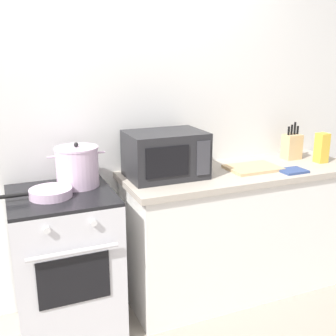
{
  "coord_description": "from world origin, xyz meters",
  "views": [
    {
      "loc": [
        -0.64,
        -1.7,
        1.7
      ],
      "look_at": [
        0.33,
        0.6,
        1.0
      ],
      "focal_mm": 43.45,
      "sensor_mm": 36.0,
      "label": 1
    }
  ],
  "objects_px": {
    "cutting_board": "(253,168)",
    "knife_block": "(292,146)",
    "oven_mitt": "(293,171)",
    "frying_pan": "(49,193)",
    "stock_pot": "(77,167)",
    "microwave": "(165,154)",
    "stove": "(66,264)",
    "pasta_box": "(322,148)"
  },
  "relations": [
    {
      "from": "stove",
      "to": "knife_block",
      "type": "distance_m",
      "value": 1.86
    },
    {
      "from": "oven_mitt",
      "to": "knife_block",
      "type": "bearing_deg",
      "value": 52.76
    },
    {
      "from": "stove",
      "to": "knife_block",
      "type": "relative_size",
      "value": 3.23
    },
    {
      "from": "stove",
      "to": "stock_pot",
      "type": "height_order",
      "value": "stock_pot"
    },
    {
      "from": "stock_pot",
      "to": "knife_block",
      "type": "relative_size",
      "value": 1.21
    },
    {
      "from": "stock_pot",
      "to": "oven_mitt",
      "type": "distance_m",
      "value": 1.45
    },
    {
      "from": "frying_pan",
      "to": "knife_block",
      "type": "relative_size",
      "value": 1.54
    },
    {
      "from": "stock_pot",
      "to": "stove",
      "type": "bearing_deg",
      "value": -139.86
    },
    {
      "from": "stove",
      "to": "cutting_board",
      "type": "xyz_separation_m",
      "value": [
        1.33,
        0.0,
        0.47
      ]
    },
    {
      "from": "oven_mitt",
      "to": "microwave",
      "type": "bearing_deg",
      "value": 164.35
    },
    {
      "from": "stove",
      "to": "microwave",
      "type": "relative_size",
      "value": 1.84
    },
    {
      "from": "pasta_box",
      "to": "stove",
      "type": "bearing_deg",
      "value": 179.13
    },
    {
      "from": "stove",
      "to": "oven_mitt",
      "type": "distance_m",
      "value": 1.62
    },
    {
      "from": "microwave",
      "to": "oven_mitt",
      "type": "relative_size",
      "value": 2.78
    },
    {
      "from": "stock_pot",
      "to": "microwave",
      "type": "height_order",
      "value": "microwave"
    },
    {
      "from": "oven_mitt",
      "to": "frying_pan",
      "type": "bearing_deg",
      "value": 175.78
    },
    {
      "from": "stove",
      "to": "knife_block",
      "type": "bearing_deg",
      "value": 4.56
    },
    {
      "from": "microwave",
      "to": "frying_pan",
      "type": "bearing_deg",
      "value": -171.04
    },
    {
      "from": "stove",
      "to": "frying_pan",
      "type": "xyz_separation_m",
      "value": [
        -0.07,
        -0.04,
        0.48
      ]
    },
    {
      "from": "cutting_board",
      "to": "knife_block",
      "type": "distance_m",
      "value": 0.47
    },
    {
      "from": "oven_mitt",
      "to": "cutting_board",
      "type": "bearing_deg",
      "value": 143.56
    },
    {
      "from": "cutting_board",
      "to": "pasta_box",
      "type": "xyz_separation_m",
      "value": [
        0.58,
        -0.03,
        0.1
      ]
    },
    {
      "from": "cutting_board",
      "to": "stove",
      "type": "bearing_deg",
      "value": -179.95
    },
    {
      "from": "stove",
      "to": "microwave",
      "type": "bearing_deg",
      "value": 6.52
    },
    {
      "from": "microwave",
      "to": "pasta_box",
      "type": "xyz_separation_m",
      "value": [
        1.21,
        -0.11,
        -0.04
      ]
    },
    {
      "from": "pasta_box",
      "to": "oven_mitt",
      "type": "distance_m",
      "value": 0.4
    },
    {
      "from": "microwave",
      "to": "knife_block",
      "type": "xyz_separation_m",
      "value": [
        1.08,
        0.06,
        -0.05
      ]
    },
    {
      "from": "stove",
      "to": "oven_mitt",
      "type": "bearing_deg",
      "value": -5.88
    },
    {
      "from": "knife_block",
      "to": "pasta_box",
      "type": "xyz_separation_m",
      "value": [
        0.13,
        -0.17,
        0.01
      ]
    },
    {
      "from": "cutting_board",
      "to": "knife_block",
      "type": "relative_size",
      "value": 1.26
    },
    {
      "from": "knife_block",
      "to": "stove",
      "type": "bearing_deg",
      "value": -175.44
    },
    {
      "from": "microwave",
      "to": "cutting_board",
      "type": "bearing_deg",
      "value": -7.03
    },
    {
      "from": "frying_pan",
      "to": "microwave",
      "type": "relative_size",
      "value": 0.88
    },
    {
      "from": "cutting_board",
      "to": "pasta_box",
      "type": "bearing_deg",
      "value": -2.96
    },
    {
      "from": "stove",
      "to": "frying_pan",
      "type": "relative_size",
      "value": 2.09
    },
    {
      "from": "stock_pot",
      "to": "microwave",
      "type": "relative_size",
      "value": 0.69
    },
    {
      "from": "stove",
      "to": "cutting_board",
      "type": "distance_m",
      "value": 1.41
    },
    {
      "from": "stove",
      "to": "pasta_box",
      "type": "relative_size",
      "value": 4.18
    },
    {
      "from": "stock_pot",
      "to": "knife_block",
      "type": "distance_m",
      "value": 1.65
    },
    {
      "from": "stock_pot",
      "to": "pasta_box",
      "type": "height_order",
      "value": "stock_pot"
    },
    {
      "from": "knife_block",
      "to": "oven_mitt",
      "type": "bearing_deg",
      "value": -127.24
    },
    {
      "from": "cutting_board",
      "to": "knife_block",
      "type": "bearing_deg",
      "value": 17.47
    }
  ]
}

